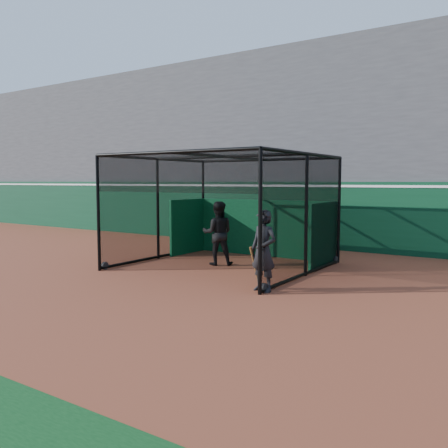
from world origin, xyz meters
The scene contains 6 objects.
ground centered at (0.00, 0.00, 0.00)m, with size 120.00×120.00×0.00m, color brown.
outfield_wall centered at (0.00, 8.50, 1.29)m, with size 50.00×0.50×2.50m.
grandstand centered at (0.00, 12.27, 4.48)m, with size 50.00×7.85×8.95m.
batting_cage centered at (0.20, 3.28, 1.62)m, with size 5.26×5.10×3.24m.
batter centered at (-0.11, 3.38, 0.96)m, with size 0.93×0.73×1.92m, color black.
on_deck_player centered at (2.70, 1.09, 0.94)m, with size 0.76×0.57×1.88m.
Camera 1 is at (7.83, -8.37, 2.52)m, focal length 38.00 mm.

